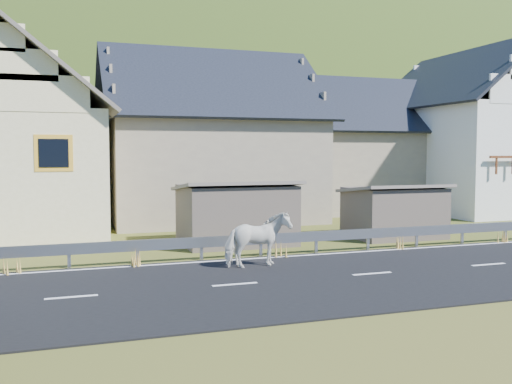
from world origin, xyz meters
name	(u,v)px	position (x,y,z in m)	size (l,w,h in m)	color
ground	(372,275)	(0.00, 0.00, 0.00)	(160.00, 160.00, 0.00)	#334714
road	(372,274)	(0.00, 0.00, 0.02)	(60.00, 7.00, 0.04)	black
lane_markings	(372,274)	(0.00, 0.00, 0.04)	(60.00, 6.60, 0.01)	silver
guardrail	(316,237)	(0.00, 3.68, 0.56)	(28.10, 0.09, 0.75)	#93969B
shed_left	(236,215)	(-2.00, 6.50, 1.10)	(4.30, 3.30, 2.40)	#63574C
shed_right	(394,213)	(4.50, 6.00, 1.00)	(3.80, 2.90, 2.20)	#63574C
house_cream	(14,130)	(-10.00, 12.00, 4.36)	(7.80, 9.80, 8.30)	#FFF0BB
house_stone_a	(207,129)	(-1.00, 15.00, 4.63)	(10.80, 9.80, 8.90)	gray
house_stone_b	(359,139)	(9.00, 17.00, 4.24)	(9.80, 8.80, 8.10)	gray
house_white	(475,125)	(15.00, 14.00, 5.06)	(8.80, 10.80, 9.70)	white
mountain	(105,223)	(5.00, 180.00, -20.00)	(440.00, 280.00, 260.00)	#293D16
horse	(258,240)	(-2.71, 1.94, 0.85)	(1.93, 0.88, 1.63)	silver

